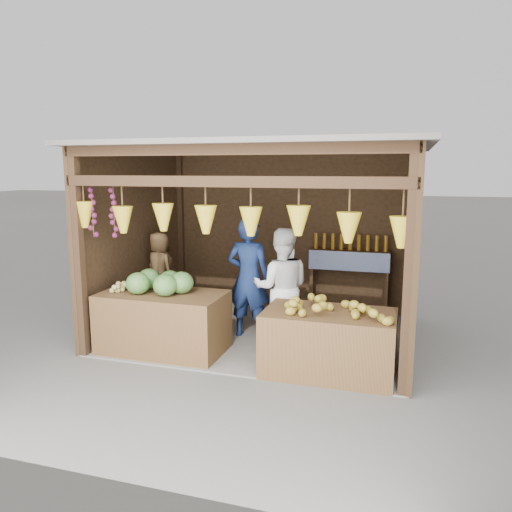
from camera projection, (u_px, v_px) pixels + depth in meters
The scene contains 12 objects.
ground at pixel (263, 335), 7.12m from camera, with size 80.00×80.00×0.00m, color #514F49.
stall_structure at pixel (260, 219), 6.81m from camera, with size 4.30×3.30×2.66m.
back_shelf at pixel (350, 263), 7.88m from camera, with size 1.25×0.32×1.32m.
counter_left at pixel (163, 323), 6.40m from camera, with size 1.58×0.85×0.78m, color #52361B.
counter_right at pixel (329, 343), 5.73m from camera, with size 1.49×0.85×0.73m, color #492C18.
stool at pixel (161, 313), 7.70m from camera, with size 0.30×0.30×0.28m, color black.
man_standing at pixel (249, 278), 6.87m from camera, with size 0.62×0.41×1.69m, color #15244F.
woman_standing at pixel (282, 288), 6.57m from camera, with size 0.77×0.60×1.58m, color white.
vendor_seated at pixel (160, 269), 7.58m from camera, with size 0.55×0.36×1.12m, color brown.
melon_pile at pixel (159, 280), 6.33m from camera, with size 1.00×0.50×0.32m, color #154712, non-canonical shape.
tanfruit_pile at pixel (119, 286), 6.41m from camera, with size 0.34×0.40×0.13m, color #978E45, non-canonical shape.
mango_pile at pixel (335, 304), 5.57m from camera, with size 1.40×0.64×0.22m, color #AA6A16, non-canonical shape.
Camera 1 is at (1.90, -6.56, 2.33)m, focal length 35.00 mm.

